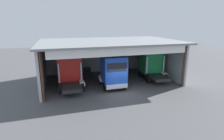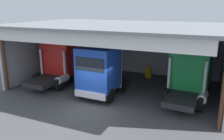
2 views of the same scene
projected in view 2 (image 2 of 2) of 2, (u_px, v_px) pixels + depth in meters
name	position (u px, v px, depth m)	size (l,w,h in m)	color
ground_plane	(92.00, 107.00, 14.73)	(80.00, 80.00, 0.00)	#4C4C4F
workshop_shed	(123.00, 41.00, 18.53)	(15.91, 10.18, 4.96)	#ADB2B7
truck_red_center_bay	(60.00, 62.00, 19.09)	(2.72, 5.02, 3.47)	red
truck_blue_left_bay	(100.00, 71.00, 15.98)	(2.56, 4.74, 3.61)	#1E47B7
truck_green_center_left_bay	(190.00, 74.00, 15.55)	(2.72, 5.30, 3.40)	#197F3D
oil_drum	(148.00, 72.00, 20.89)	(0.58, 0.58, 0.92)	gold
tool_cart	(111.00, 68.00, 22.39)	(0.90, 0.60, 1.00)	black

